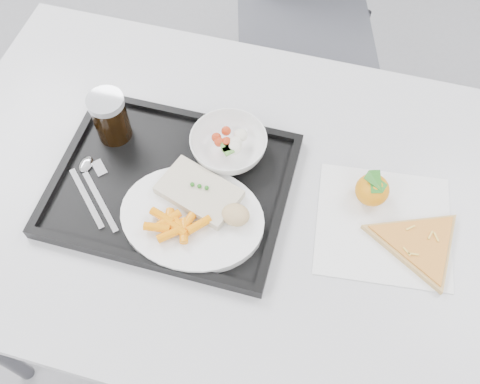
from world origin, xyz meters
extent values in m
cube|color=silver|center=(0.00, 0.30, 0.73)|extent=(1.20, 0.80, 0.03)
cylinder|color=#47474C|center=(-0.54, 0.64, 0.36)|extent=(0.04, 0.04, 0.72)
cylinder|color=#47474C|center=(0.54, 0.64, 0.36)|extent=(0.04, 0.04, 0.72)
cube|color=#3A3C42|center=(0.02, 1.09, 0.45)|extent=(0.52, 0.52, 0.04)
cylinder|color=#47474C|center=(-0.16, 0.91, 0.21)|extent=(0.03, 0.03, 0.43)
cylinder|color=#47474C|center=(0.20, 0.91, 0.21)|extent=(0.03, 0.03, 0.43)
cylinder|color=#47474C|center=(-0.16, 1.27, 0.21)|extent=(0.03, 0.03, 0.43)
cylinder|color=#47474C|center=(0.20, 1.27, 0.21)|extent=(0.03, 0.03, 0.43)
cube|color=black|center=(-0.11, 0.28, 0.76)|extent=(0.45, 0.35, 0.01)
cube|color=black|center=(-0.11, 0.44, 0.77)|extent=(0.45, 0.02, 0.01)
cube|color=black|center=(-0.11, 0.11, 0.77)|extent=(0.45, 0.02, 0.01)
cube|color=black|center=(0.11, 0.28, 0.77)|extent=(0.02, 0.32, 0.01)
cube|color=black|center=(-0.32, 0.28, 0.77)|extent=(0.02, 0.32, 0.01)
cylinder|color=white|center=(-0.04, 0.21, 0.77)|extent=(0.27, 0.27, 0.02)
cube|color=beige|center=(-0.04, 0.26, 0.79)|extent=(0.17, 0.13, 0.02)
sphere|color=#236B1C|center=(-0.06, 0.26, 0.81)|extent=(0.01, 0.01, 0.01)
sphere|color=#236B1C|center=(-0.04, 0.26, 0.81)|extent=(0.01, 0.01, 0.01)
sphere|color=#236B1C|center=(-0.03, 0.26, 0.81)|extent=(0.01, 0.01, 0.01)
ellipsoid|color=#F1CA89|center=(0.04, 0.23, 0.80)|extent=(0.06, 0.06, 0.03)
imported|color=white|center=(-0.02, 0.38, 0.79)|extent=(0.15, 0.15, 0.05)
cylinder|color=black|center=(-0.26, 0.36, 0.81)|extent=(0.07, 0.07, 0.10)
cylinder|color=#A5A8AD|center=(-0.26, 0.36, 0.87)|extent=(0.07, 0.07, 0.01)
cube|color=silver|center=(-0.25, 0.20, 0.77)|extent=(0.12, 0.11, 0.00)
ellipsoid|color=silver|center=(-0.28, 0.27, 0.77)|extent=(0.05, 0.05, 0.01)
cube|color=silver|center=(-0.22, 0.20, 0.77)|extent=(0.12, 0.11, 0.00)
cube|color=silver|center=(-0.26, 0.27, 0.77)|extent=(0.04, 0.04, 0.00)
cube|color=white|center=(0.30, 0.31, 0.75)|extent=(0.28, 0.27, 0.00)
ellipsoid|color=#EB6502|center=(0.27, 0.35, 0.79)|extent=(0.07, 0.07, 0.06)
cube|color=#236B1C|center=(0.27, 0.35, 0.81)|extent=(0.03, 0.05, 0.02)
cube|color=#236B1C|center=(0.27, 0.35, 0.81)|extent=(0.05, 0.03, 0.02)
cylinder|color=tan|center=(0.37, 0.28, 0.76)|extent=(0.23, 0.23, 0.01)
cylinder|color=red|center=(0.37, 0.28, 0.77)|extent=(0.21, 0.21, 0.00)
cube|color=#EABC47|center=(0.35, 0.30, 0.77)|extent=(0.02, 0.01, 0.00)
cube|color=#EABC47|center=(0.35, 0.25, 0.77)|extent=(0.02, 0.02, 0.00)
cube|color=#EABC47|center=(0.36, 0.25, 0.77)|extent=(0.02, 0.01, 0.00)
cube|color=#EABC47|center=(0.39, 0.30, 0.77)|extent=(0.01, 0.02, 0.00)
cube|color=#EABC47|center=(0.40, 0.29, 0.77)|extent=(0.01, 0.02, 0.00)
cylinder|color=orange|center=(-0.04, 0.17, 0.79)|extent=(0.03, 0.05, 0.02)
cylinder|color=orange|center=(-0.09, 0.19, 0.80)|extent=(0.05, 0.03, 0.02)
cylinder|color=orange|center=(-0.05, 0.18, 0.79)|extent=(0.05, 0.04, 0.02)
cylinder|color=orange|center=(-0.08, 0.19, 0.80)|extent=(0.04, 0.05, 0.02)
cylinder|color=orange|center=(-0.02, 0.19, 0.80)|extent=(0.04, 0.05, 0.02)
cylinder|color=orange|center=(-0.09, 0.17, 0.80)|extent=(0.05, 0.02, 0.02)
cylinder|color=orange|center=(-0.07, 0.16, 0.80)|extent=(0.05, 0.04, 0.02)
cylinder|color=orange|center=(-0.06, 0.18, 0.80)|extent=(0.05, 0.03, 0.02)
cylinder|color=orange|center=(-0.08, 0.19, 0.79)|extent=(0.02, 0.05, 0.02)
cylinder|color=orange|center=(-0.04, 0.20, 0.79)|extent=(0.03, 0.05, 0.02)
sphere|color=#B33112|center=(-0.04, 0.37, 0.80)|extent=(0.02, 0.02, 0.02)
sphere|color=#B33112|center=(-0.02, 0.38, 0.80)|extent=(0.02, 0.02, 0.02)
sphere|color=#B33112|center=(-0.02, 0.38, 0.80)|extent=(0.02, 0.02, 0.02)
sphere|color=#B33112|center=(-0.03, 0.40, 0.80)|extent=(0.02, 0.02, 0.02)
sphere|color=#B33112|center=(-0.05, 0.38, 0.80)|extent=(0.02, 0.02, 0.02)
ellipsoid|color=silver|center=(0.00, 0.40, 0.80)|extent=(0.03, 0.03, 0.02)
ellipsoid|color=silver|center=(-0.01, 0.38, 0.80)|extent=(0.03, 0.03, 0.02)
ellipsoid|color=silver|center=(-0.01, 0.37, 0.80)|extent=(0.03, 0.03, 0.02)
cube|color=#508833|center=(-0.02, 0.36, 0.80)|extent=(0.03, 0.03, 0.00)
cube|color=#508833|center=(-0.01, 0.36, 0.80)|extent=(0.03, 0.03, 0.00)
cube|color=#508833|center=(-0.02, 0.37, 0.80)|extent=(0.03, 0.03, 0.00)
camera|label=1|loc=(0.17, -0.21, 1.65)|focal=40.00mm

